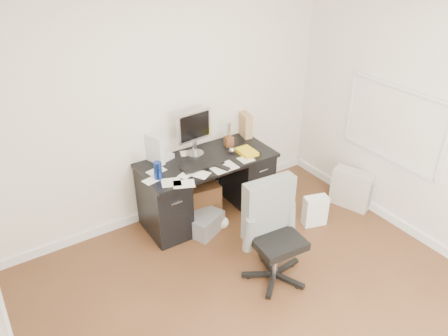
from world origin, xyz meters
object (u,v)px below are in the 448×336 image
(office_chair, at_px, (277,236))
(wicker_basket, at_px, (197,198))
(desk, at_px, (208,186))
(lcd_monitor, at_px, (194,133))
(pc_tower, at_px, (352,189))
(keyboard, at_px, (202,165))

(office_chair, distance_m, wicker_basket, 1.35)
(desk, bearing_deg, wicker_basket, 140.43)
(lcd_monitor, distance_m, pc_tower, 2.02)
(office_chair, bearing_deg, pc_tower, 21.30)
(desk, height_order, office_chair, office_chair)
(lcd_monitor, height_order, office_chair, lcd_monitor)
(office_chair, bearing_deg, lcd_monitor, 97.11)
(wicker_basket, bearing_deg, pc_tower, -27.34)
(office_chair, relative_size, wicker_basket, 2.34)
(desk, xyz_separation_m, pc_tower, (1.55, -0.77, -0.17))
(lcd_monitor, distance_m, office_chair, 1.48)
(desk, height_order, pc_tower, desk)
(desk, distance_m, office_chair, 1.24)
(lcd_monitor, relative_size, wicker_basket, 1.20)
(wicker_basket, bearing_deg, office_chair, -85.71)
(desk, distance_m, lcd_monitor, 0.64)
(lcd_monitor, bearing_deg, wicker_basket, -119.59)
(desk, bearing_deg, keyboard, -137.46)
(keyboard, xyz_separation_m, wicker_basket, (0.03, 0.20, -0.54))
(lcd_monitor, distance_m, keyboard, 0.38)
(lcd_monitor, xyz_separation_m, keyboard, (-0.07, -0.28, -0.25))
(keyboard, height_order, pc_tower, keyboard)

